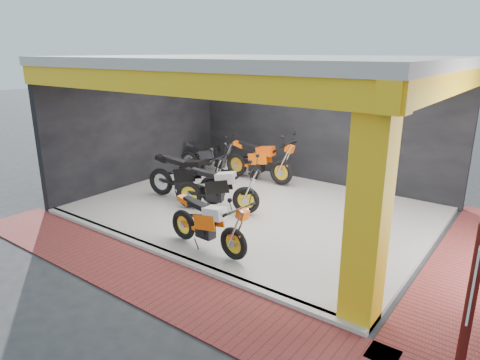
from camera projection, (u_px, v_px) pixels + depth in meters
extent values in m
plane|color=#2D2D30|center=(202.00, 239.00, 9.03)|extent=(80.00, 80.00, 0.00)
cube|color=white|center=(256.00, 210.00, 10.55)|extent=(8.00, 6.00, 0.10)
cube|color=beige|center=(257.00, 61.00, 9.52)|extent=(8.40, 6.40, 0.20)
cube|color=black|center=(317.00, 125.00, 12.44)|extent=(8.20, 0.20, 3.50)
cube|color=black|center=(140.00, 125.00, 12.40)|extent=(0.20, 6.20, 3.50)
cube|color=yellow|center=(369.00, 209.00, 5.81)|extent=(0.50, 0.50, 3.50)
cube|color=yellow|center=(158.00, 82.00, 7.31)|extent=(8.40, 0.30, 0.40)
cube|color=yellow|center=(449.00, 82.00, 7.33)|extent=(0.30, 6.40, 0.40)
cube|color=white|center=(167.00, 255.00, 8.23)|extent=(8.00, 0.20, 0.10)
cube|color=maroon|center=(135.00, 272.00, 7.65)|extent=(9.00, 1.40, 0.03)
cube|color=maroon|center=(471.00, 267.00, 7.82)|extent=(1.40, 7.00, 0.03)
cylinder|color=#57110D|center=(464.00, 338.00, 4.09)|extent=(0.09, 0.09, 2.36)
cube|color=white|center=(474.00, 281.00, 3.91)|extent=(0.04, 0.33, 0.76)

